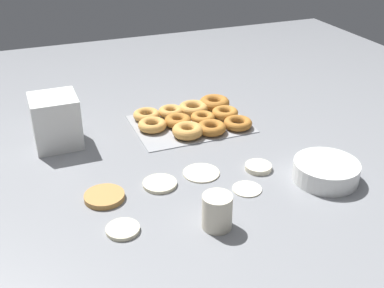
{
  "coord_description": "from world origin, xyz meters",
  "views": [
    {
      "loc": [
        0.42,
        1.18,
        0.77
      ],
      "look_at": [
        -0.08,
        -0.09,
        0.04
      ],
      "focal_mm": 45.0,
      "sensor_mm": 36.0,
      "label": 1
    }
  ],
  "objects_px": {
    "pancake_2": "(201,172)",
    "pancake_5": "(123,229)",
    "container_stack": "(56,121)",
    "donut_tray": "(194,118)",
    "pancake_3": "(160,184)",
    "paper_cup": "(216,212)",
    "pancake_4": "(104,197)",
    "pancake_1": "(258,167)",
    "batter_bowl": "(326,171)",
    "pancake_0": "(247,188)"
  },
  "relations": [
    {
      "from": "pancake_1",
      "to": "pancake_3",
      "type": "relative_size",
      "value": 0.82
    },
    {
      "from": "pancake_3",
      "to": "donut_tray",
      "type": "height_order",
      "value": "donut_tray"
    },
    {
      "from": "pancake_4",
      "to": "batter_bowl",
      "type": "distance_m",
      "value": 0.65
    },
    {
      "from": "pancake_3",
      "to": "paper_cup",
      "type": "distance_m",
      "value": 0.25
    },
    {
      "from": "pancake_3",
      "to": "pancake_5",
      "type": "height_order",
      "value": "same"
    },
    {
      "from": "pancake_1",
      "to": "container_stack",
      "type": "relative_size",
      "value": 0.48
    },
    {
      "from": "pancake_2",
      "to": "container_stack",
      "type": "height_order",
      "value": "container_stack"
    },
    {
      "from": "pancake_0",
      "to": "pancake_2",
      "type": "xyz_separation_m",
      "value": [
        0.09,
        -0.13,
        0.0
      ]
    },
    {
      "from": "container_stack",
      "to": "pancake_0",
      "type": "bearing_deg",
      "value": 133.92
    },
    {
      "from": "donut_tray",
      "to": "batter_bowl",
      "type": "height_order",
      "value": "batter_bowl"
    },
    {
      "from": "batter_bowl",
      "to": "pancake_4",
      "type": "bearing_deg",
      "value": -12.44
    },
    {
      "from": "pancake_5",
      "to": "pancake_2",
      "type": "bearing_deg",
      "value": -147.78
    },
    {
      "from": "pancake_3",
      "to": "container_stack",
      "type": "height_order",
      "value": "container_stack"
    },
    {
      "from": "batter_bowl",
      "to": "paper_cup",
      "type": "bearing_deg",
      "value": 12.5
    },
    {
      "from": "pancake_2",
      "to": "pancake_5",
      "type": "relative_size",
      "value": 1.29
    },
    {
      "from": "pancake_0",
      "to": "pancake_3",
      "type": "xyz_separation_m",
      "value": [
        0.23,
        -0.11,
        0.0
      ]
    },
    {
      "from": "container_stack",
      "to": "pancake_3",
      "type": "bearing_deg",
      "value": 122.88
    },
    {
      "from": "pancake_1",
      "to": "container_stack",
      "type": "xyz_separation_m",
      "value": [
        0.55,
        -0.39,
        0.08
      ]
    },
    {
      "from": "pancake_3",
      "to": "pancake_4",
      "type": "distance_m",
      "value": 0.17
    },
    {
      "from": "pancake_4",
      "to": "paper_cup",
      "type": "distance_m",
      "value": 0.33
    },
    {
      "from": "container_stack",
      "to": "donut_tray",
      "type": "bearing_deg",
      "value": 178.56
    },
    {
      "from": "pancake_5",
      "to": "batter_bowl",
      "type": "xyz_separation_m",
      "value": [
        -0.62,
        -0.02,
        0.02
      ]
    },
    {
      "from": "pancake_1",
      "to": "batter_bowl",
      "type": "xyz_separation_m",
      "value": [
        -0.16,
        0.12,
        0.02
      ]
    },
    {
      "from": "pancake_1",
      "to": "donut_tray",
      "type": "xyz_separation_m",
      "value": [
        0.06,
        -0.38,
        0.01
      ]
    },
    {
      "from": "pancake_5",
      "to": "pancake_4",
      "type": "bearing_deg",
      "value": -85.45
    },
    {
      "from": "pancake_2",
      "to": "batter_bowl",
      "type": "bearing_deg",
      "value": 153.43
    },
    {
      "from": "donut_tray",
      "to": "batter_bowl",
      "type": "relative_size",
      "value": 2.13
    },
    {
      "from": "pancake_4",
      "to": "pancake_2",
      "type": "bearing_deg",
      "value": -175.21
    },
    {
      "from": "batter_bowl",
      "to": "container_stack",
      "type": "height_order",
      "value": "container_stack"
    },
    {
      "from": "pancake_0",
      "to": "pancake_2",
      "type": "bearing_deg",
      "value": -55.31
    },
    {
      "from": "pancake_5",
      "to": "paper_cup",
      "type": "distance_m",
      "value": 0.24
    },
    {
      "from": "pancake_0",
      "to": "donut_tray",
      "type": "relative_size",
      "value": 0.21
    },
    {
      "from": "pancake_3",
      "to": "batter_bowl",
      "type": "xyz_separation_m",
      "value": [
        -0.47,
        0.15,
        0.02
      ]
    },
    {
      "from": "pancake_0",
      "to": "paper_cup",
      "type": "bearing_deg",
      "value": 38.85
    },
    {
      "from": "batter_bowl",
      "to": "container_stack",
      "type": "relative_size",
      "value": 1.12
    },
    {
      "from": "pancake_3",
      "to": "paper_cup",
      "type": "relative_size",
      "value": 1.06
    },
    {
      "from": "pancake_4",
      "to": "donut_tray",
      "type": "xyz_separation_m",
      "value": [
        -0.41,
        -0.37,
        0.01
      ]
    },
    {
      "from": "pancake_1",
      "to": "container_stack",
      "type": "height_order",
      "value": "container_stack"
    },
    {
      "from": "pancake_3",
      "to": "pancake_5",
      "type": "distance_m",
      "value": 0.23
    },
    {
      "from": "container_stack",
      "to": "paper_cup",
      "type": "relative_size",
      "value": 1.84
    },
    {
      "from": "pancake_3",
      "to": "donut_tray",
      "type": "distance_m",
      "value": 0.43
    },
    {
      "from": "pancake_4",
      "to": "container_stack",
      "type": "height_order",
      "value": "container_stack"
    },
    {
      "from": "pancake_0",
      "to": "pancake_4",
      "type": "height_order",
      "value": "pancake_4"
    },
    {
      "from": "donut_tray",
      "to": "paper_cup",
      "type": "height_order",
      "value": "paper_cup"
    },
    {
      "from": "paper_cup",
      "to": "pancake_2",
      "type": "bearing_deg",
      "value": -104.16
    },
    {
      "from": "pancake_1",
      "to": "pancake_5",
      "type": "relative_size",
      "value": 0.95
    },
    {
      "from": "pancake_1",
      "to": "batter_bowl",
      "type": "bearing_deg",
      "value": 141.51
    },
    {
      "from": "container_stack",
      "to": "batter_bowl",
      "type": "bearing_deg",
      "value": 143.67
    },
    {
      "from": "pancake_1",
      "to": "pancake_5",
      "type": "bearing_deg",
      "value": 17.07
    },
    {
      "from": "pancake_0",
      "to": "pancake_1",
      "type": "distance_m",
      "value": 0.12
    }
  ]
}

